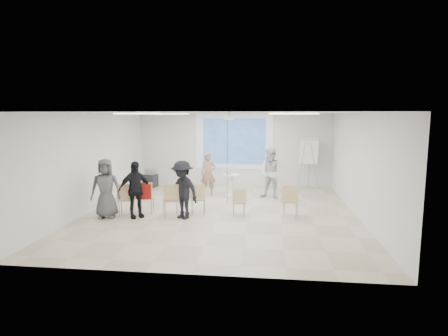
# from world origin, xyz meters

# --- Properties ---
(floor) EXTENTS (8.00, 9.00, 0.10)m
(floor) POSITION_xyz_m (0.00, 0.00, -0.05)
(floor) COLOR beige
(floor) RESTS_ON ground
(ceiling) EXTENTS (8.00, 9.00, 0.10)m
(ceiling) POSITION_xyz_m (0.00, 0.00, 3.05)
(ceiling) COLOR white
(ceiling) RESTS_ON wall_back
(wall_back) EXTENTS (8.00, 0.10, 3.00)m
(wall_back) POSITION_xyz_m (0.00, 4.55, 1.50)
(wall_back) COLOR silver
(wall_back) RESTS_ON floor
(wall_left) EXTENTS (0.10, 9.00, 3.00)m
(wall_left) POSITION_xyz_m (-4.05, 0.00, 1.50)
(wall_left) COLOR silver
(wall_left) RESTS_ON floor
(wall_right) EXTENTS (0.10, 9.00, 3.00)m
(wall_right) POSITION_xyz_m (4.05, 0.00, 1.50)
(wall_right) COLOR silver
(wall_right) RESTS_ON floor
(projection_halo) EXTENTS (3.20, 0.01, 2.30)m
(projection_halo) POSITION_xyz_m (0.00, 4.49, 1.85)
(projection_halo) COLOR silver
(projection_halo) RESTS_ON wall_back
(projection_image) EXTENTS (2.60, 0.01, 1.90)m
(projection_image) POSITION_xyz_m (0.00, 4.47, 1.85)
(projection_image) COLOR #3266AB
(projection_image) RESTS_ON wall_back
(pedestal_table) EXTENTS (0.88, 0.88, 0.82)m
(pedestal_table) POSITION_xyz_m (0.09, 2.39, 0.45)
(pedestal_table) COLOR white
(pedestal_table) RESTS_ON floor
(player_left) EXTENTS (0.74, 0.58, 1.78)m
(player_left) POSITION_xyz_m (-0.77, 2.43, 0.89)
(player_left) COLOR tan
(player_left) RESTS_ON floor
(player_right) EXTENTS (1.19, 1.08, 2.01)m
(player_right) POSITION_xyz_m (1.53, 2.11, 1.00)
(player_right) COLOR white
(player_right) RESTS_ON floor
(controller_left) EXTENTS (0.06, 0.12, 0.04)m
(controller_left) POSITION_xyz_m (-0.59, 2.68, 1.17)
(controller_left) COLOR white
(controller_left) RESTS_ON player_left
(controller_right) EXTENTS (0.07, 0.11, 0.04)m
(controller_right) POSITION_xyz_m (1.35, 2.36, 1.35)
(controller_right) COLOR white
(controller_right) RESTS_ON player_right
(chair_far_left) EXTENTS (0.55, 0.57, 0.97)m
(chair_far_left) POSITION_xyz_m (-2.70, -0.74, 0.57)
(chair_far_left) COLOR tan
(chair_far_left) RESTS_ON floor
(chair_left_mid) EXTENTS (0.52, 0.55, 0.99)m
(chair_left_mid) POSITION_xyz_m (-2.20, -0.47, 0.58)
(chair_left_mid) COLOR tan
(chair_left_mid) RESTS_ON floor
(chair_left_inner) EXTENTS (0.60, 0.62, 0.97)m
(chair_left_inner) POSITION_xyz_m (-1.38, -0.67, 0.58)
(chair_left_inner) COLOR tan
(chair_left_inner) RESTS_ON floor
(chair_center) EXTENTS (0.49, 0.52, 0.94)m
(chair_center) POSITION_xyz_m (-0.64, -0.36, 0.56)
(chair_center) COLOR tan
(chair_center) RESTS_ON floor
(chair_right_inner) EXTENTS (0.44, 0.46, 0.83)m
(chair_right_inner) POSITION_xyz_m (0.58, -0.41, 0.49)
(chair_right_inner) COLOR tan
(chair_right_inner) RESTS_ON floor
(chair_right_far) EXTENTS (0.52, 0.55, 0.96)m
(chair_right_far) POSITION_xyz_m (2.05, -0.36, 0.57)
(chair_right_far) COLOR tan
(chair_right_far) RESTS_ON floor
(red_jacket) EXTENTS (0.47, 0.17, 0.44)m
(red_jacket) POSITION_xyz_m (-2.21, -0.61, 0.72)
(red_jacket) COLOR maroon
(red_jacket) RESTS_ON chair_left_mid
(laptop) EXTENTS (0.43, 0.37, 0.03)m
(laptop) POSITION_xyz_m (-1.41, -0.57, 0.52)
(laptop) COLOR black
(laptop) RESTS_ON chair_left_inner
(audience_left) EXTENTS (1.26, 1.20, 1.88)m
(audience_left) POSITION_xyz_m (-2.38, -0.85, 0.94)
(audience_left) COLOR black
(audience_left) RESTS_ON floor
(audience_mid) EXTENTS (1.39, 1.18, 1.89)m
(audience_mid) POSITION_xyz_m (-1.01, -0.79, 0.94)
(audience_mid) COLOR black
(audience_mid) RESTS_ON floor
(audience_outer) EXTENTS (1.05, 0.81, 1.92)m
(audience_outer) POSITION_xyz_m (-3.21, -0.95, 0.96)
(audience_outer) COLOR #545459
(audience_outer) RESTS_ON floor
(flipchart_easel) EXTENTS (0.83, 0.66, 2.02)m
(flipchart_easel) POSITION_xyz_m (3.02, 4.08, 1.49)
(flipchart_easel) COLOR gray
(flipchart_easel) RESTS_ON floor
(av_cart) EXTENTS (0.59, 0.53, 0.74)m
(av_cart) POSITION_xyz_m (-3.36, 3.67, 0.34)
(av_cart) COLOR black
(av_cart) RESTS_ON floor
(ceiling_projector) EXTENTS (0.30, 0.25, 3.00)m
(ceiling_projector) POSITION_xyz_m (0.10, 1.49, 2.69)
(ceiling_projector) COLOR white
(ceiling_projector) RESTS_ON ceiling
(fluor_panel_nw) EXTENTS (1.20, 0.30, 0.02)m
(fluor_panel_nw) POSITION_xyz_m (-2.00, 2.00, 2.97)
(fluor_panel_nw) COLOR white
(fluor_panel_nw) RESTS_ON ceiling
(fluor_panel_ne) EXTENTS (1.20, 0.30, 0.02)m
(fluor_panel_ne) POSITION_xyz_m (2.00, 2.00, 2.97)
(fluor_panel_ne) COLOR white
(fluor_panel_ne) RESTS_ON ceiling
(fluor_panel_sw) EXTENTS (1.20, 0.30, 0.02)m
(fluor_panel_sw) POSITION_xyz_m (-2.00, -1.50, 2.97)
(fluor_panel_sw) COLOR white
(fluor_panel_sw) RESTS_ON ceiling
(fluor_panel_se) EXTENTS (1.20, 0.30, 0.02)m
(fluor_panel_se) POSITION_xyz_m (2.00, -1.50, 2.97)
(fluor_panel_se) COLOR white
(fluor_panel_se) RESTS_ON ceiling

